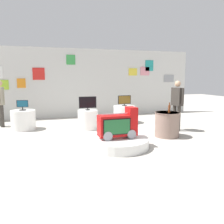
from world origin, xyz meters
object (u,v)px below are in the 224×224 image
object	(u,v)px
bottle_on_side_table	(169,109)
shopper_browsing_rear	(1,100)
novelty_firetruck_tv	(118,126)
tv_on_left_rear	(124,100)
tv_on_right_rear	(22,105)
shopper_browsing_near_truck	(177,102)
main_display_pedestal	(117,143)
display_pedestal_center_rear	(88,120)
tv_on_center_rear	(88,103)
display_pedestal_right_rear	(23,120)
display_pedestal_left_rear	(124,114)
side_table_round	(167,124)

from	to	relation	value
bottle_on_side_table	shopper_browsing_rear	distance (m)	5.91
novelty_firetruck_tv	tv_on_left_rear	bearing A→B (deg)	67.03
tv_on_right_rear	shopper_browsing_near_truck	bearing A→B (deg)	-19.05
main_display_pedestal	novelty_firetruck_tv	xyz separation A→B (m)	(0.02, -0.01, 0.44)
display_pedestal_center_rear	tv_on_center_rear	size ratio (longest dim) A/B	1.16
bottle_on_side_table	display_pedestal_right_rear	bearing A→B (deg)	149.64
display_pedestal_center_rear	shopper_browsing_near_truck	bearing A→B (deg)	-21.23
display_pedestal_left_rear	main_display_pedestal	bearing A→B (deg)	-113.29
main_display_pedestal	display_pedestal_right_rear	xyz separation A→B (m)	(-2.42, 2.97, 0.21)
tv_on_left_rear	tv_on_right_rear	world-z (taller)	tv_on_left_rear
display_pedestal_center_rear	bottle_on_side_table	world-z (taller)	bottle_on_side_table
shopper_browsing_rear	tv_on_center_rear	bearing A→B (deg)	-24.97
tv_on_right_rear	tv_on_center_rear	bearing A→B (deg)	-16.19
display_pedestal_left_rear	display_pedestal_right_rear	world-z (taller)	same
main_display_pedestal	tv_on_center_rear	bearing A→B (deg)	96.90
display_pedestal_right_rear	shopper_browsing_near_truck	distance (m)	5.27
tv_on_center_rear	display_pedestal_center_rear	bearing A→B (deg)	91.33
side_table_round	shopper_browsing_near_truck	size ratio (longest dim) A/B	0.45
display_pedestal_right_rear	shopper_browsing_rear	bearing A→B (deg)	136.58
tv_on_left_rear	bottle_on_side_table	size ratio (longest dim) A/B	1.74
main_display_pedestal	shopper_browsing_near_truck	xyz separation A→B (m)	(2.52, 1.26, 0.86)
tv_on_center_rear	novelty_firetruck_tv	bearing A→B (deg)	-82.66
display_pedestal_center_rear	shopper_browsing_rear	xyz separation A→B (m)	(-2.91, 1.35, 0.64)
tv_on_left_rear	side_table_round	size ratio (longest dim) A/B	0.71
tv_on_left_rear	display_pedestal_right_rear	distance (m)	3.80
display_pedestal_center_rear	tv_on_right_rear	world-z (taller)	tv_on_right_rear
shopper_browsing_rear	display_pedestal_center_rear	bearing A→B (deg)	-24.90
tv_on_right_rear	display_pedestal_right_rear	bearing A→B (deg)	99.81
shopper_browsing_near_truck	display_pedestal_left_rear	bearing A→B (deg)	122.64
main_display_pedestal	display_pedestal_left_rear	xyz separation A→B (m)	(1.34, 3.11, 0.21)
novelty_firetruck_tv	display_pedestal_left_rear	xyz separation A→B (m)	(1.32, 3.12, -0.23)
tv_on_center_rear	tv_on_left_rear	bearing A→B (deg)	25.12
main_display_pedestal	tv_on_right_rear	xyz separation A→B (m)	(-2.42, 2.96, 0.73)
display_pedestal_left_rear	shopper_browsing_rear	distance (m)	4.61
shopper_browsing_near_truck	shopper_browsing_rear	xyz separation A→B (m)	(-5.71, 2.44, -0.00)
main_display_pedestal	display_pedestal_center_rear	bearing A→B (deg)	96.89
display_pedestal_right_rear	side_table_round	xyz separation A→B (m)	(4.21, -2.35, 0.05)
tv_on_center_rear	display_pedestal_right_rear	xyz separation A→B (m)	(-2.13, 0.62, -0.59)
display_pedestal_right_rear	tv_on_right_rear	distance (m)	0.51
tv_on_left_rear	shopper_browsing_rear	world-z (taller)	shopper_browsing_rear
shopper_browsing_rear	tv_on_right_rear	bearing A→B (deg)	-43.54
novelty_firetruck_tv	tv_on_left_rear	world-z (taller)	tv_on_left_rear
display_pedestal_left_rear	side_table_round	xyz separation A→B (m)	(0.46, -2.50, 0.05)
novelty_firetruck_tv	display_pedestal_right_rear	distance (m)	3.85
tv_on_left_rear	tv_on_right_rear	distance (m)	3.76
display_pedestal_right_rear	bottle_on_side_table	size ratio (longest dim) A/B	2.69
display_pedestal_left_rear	shopper_browsing_rear	size ratio (longest dim) A/B	0.51
tv_on_right_rear	shopper_browsing_near_truck	world-z (taller)	shopper_browsing_near_truck
side_table_round	main_display_pedestal	bearing A→B (deg)	-161.12
display_pedestal_left_rear	display_pedestal_right_rear	distance (m)	3.76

